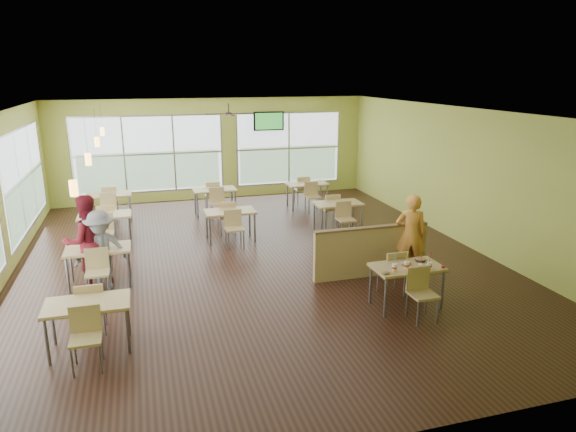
% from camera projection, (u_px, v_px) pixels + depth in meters
% --- Properties ---
extents(room, '(12.00, 12.04, 3.20)m').
position_uv_depth(room, '(255.00, 189.00, 10.85)').
color(room, black).
rests_on(room, ground).
extents(window_bays, '(9.24, 10.24, 2.38)m').
position_uv_depth(window_bays, '(127.00, 174.00, 13.01)').
color(window_bays, white).
rests_on(window_bays, room).
extents(main_table, '(1.22, 1.52, 0.87)m').
position_uv_depth(main_table, '(407.00, 272.00, 8.88)').
color(main_table, tan).
rests_on(main_table, floor).
extents(half_wall_divider, '(2.40, 0.14, 1.04)m').
position_uv_depth(half_wall_divider, '(371.00, 251.00, 10.25)').
color(half_wall_divider, tan).
rests_on(half_wall_divider, floor).
extents(dining_tables, '(6.92, 8.72, 0.87)m').
position_uv_depth(dining_tables, '(198.00, 215.00, 12.41)').
color(dining_tables, tan).
rests_on(dining_tables, floor).
extents(pendant_lights, '(0.11, 7.31, 0.86)m').
position_uv_depth(pendant_lights, '(93.00, 150.00, 10.38)').
color(pendant_lights, '#2D2119').
rests_on(pendant_lights, ceiling).
extents(ceiling_fan, '(1.25, 1.25, 0.29)m').
position_uv_depth(ceiling_fan, '(229.00, 113.00, 13.26)').
color(ceiling_fan, '#2D2119').
rests_on(ceiling_fan, ceiling).
extents(tv_backwall, '(1.00, 0.07, 0.60)m').
position_uv_depth(tv_backwall, '(269.00, 121.00, 16.56)').
color(tv_backwall, black).
rests_on(tv_backwall, wall_back).
extents(man_plaid, '(0.72, 0.60, 1.68)m').
position_uv_depth(man_plaid, '(411.00, 235.00, 10.25)').
color(man_plaid, orange).
rests_on(man_plaid, floor).
extents(patron_maroon, '(1.06, 0.94, 1.79)m').
position_uv_depth(patron_maroon, '(86.00, 241.00, 9.68)').
color(patron_maroon, maroon).
rests_on(patron_maroon, floor).
extents(patron_grey, '(1.02, 0.62, 1.53)m').
position_uv_depth(patron_grey, '(101.00, 250.00, 9.61)').
color(patron_grey, slate).
rests_on(patron_grey, floor).
extents(cup_blue, '(0.09, 0.09, 0.34)m').
position_uv_depth(cup_blue, '(395.00, 267.00, 8.61)').
color(cup_blue, white).
rests_on(cup_blue, main_table).
extents(cup_yellow, '(0.10, 0.10, 0.35)m').
position_uv_depth(cup_yellow, '(407.00, 265.00, 8.69)').
color(cup_yellow, white).
rests_on(cup_yellow, main_table).
extents(cup_red_near, '(0.08, 0.08, 0.29)m').
position_uv_depth(cup_red_near, '(421.00, 267.00, 8.65)').
color(cup_red_near, white).
rests_on(cup_red_near, main_table).
extents(cup_red_far, '(0.09, 0.09, 0.33)m').
position_uv_depth(cup_red_far, '(430.00, 265.00, 8.69)').
color(cup_red_far, white).
rests_on(cup_red_far, main_table).
extents(food_basket, '(0.21, 0.21, 0.05)m').
position_uv_depth(food_basket, '(420.00, 260.00, 9.07)').
color(food_basket, black).
rests_on(food_basket, main_table).
extents(ketchup_cup, '(0.07, 0.07, 0.03)m').
position_uv_depth(ketchup_cup, '(443.00, 267.00, 8.77)').
color(ketchup_cup, '#A60D13').
rests_on(ketchup_cup, main_table).
extents(wrapper_left, '(0.16, 0.15, 0.04)m').
position_uv_depth(wrapper_left, '(386.00, 273.00, 8.51)').
color(wrapper_left, olive).
rests_on(wrapper_left, main_table).
extents(wrapper_mid, '(0.20, 0.19, 0.05)m').
position_uv_depth(wrapper_mid, '(406.00, 263.00, 8.92)').
color(wrapper_mid, olive).
rests_on(wrapper_mid, main_table).
extents(wrapper_right, '(0.16, 0.15, 0.04)m').
position_uv_depth(wrapper_right, '(426.00, 270.00, 8.62)').
color(wrapper_right, olive).
rests_on(wrapper_right, main_table).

